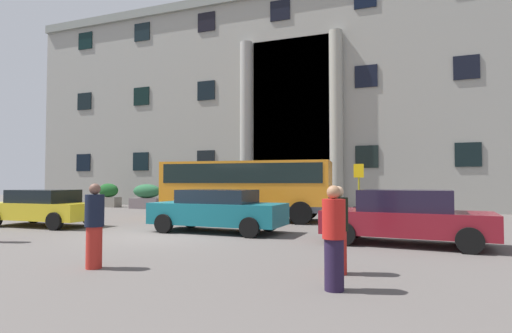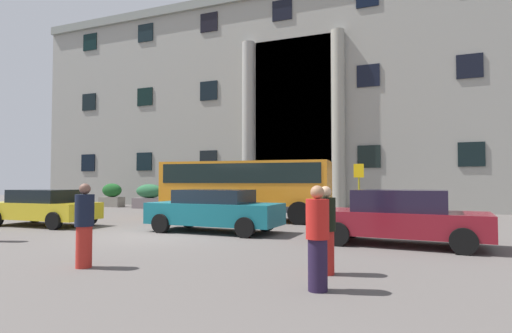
# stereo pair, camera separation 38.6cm
# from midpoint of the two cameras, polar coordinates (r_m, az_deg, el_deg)

# --- Properties ---
(ground_plane) EXTENTS (80.00, 64.00, 0.12)m
(ground_plane) POSITION_cam_midpoint_polar(r_m,az_deg,el_deg) (12.96, -14.61, -9.79)
(ground_plane) COLOR #58524F
(office_building_facade) EXTENTS (38.67, 9.64, 14.06)m
(office_building_facade) POSITION_cam_midpoint_polar(r_m,az_deg,el_deg) (29.44, 5.70, 8.34)
(office_building_facade) COLOR gray
(office_building_facade) RESTS_ON ground_plane
(orange_minibus) EXTENTS (7.39, 3.14, 2.53)m
(orange_minibus) POSITION_cam_midpoint_polar(r_m,az_deg,el_deg) (17.33, -1.97, -2.64)
(orange_minibus) COLOR orange
(orange_minibus) RESTS_ON ground_plane
(bus_stop_sign) EXTENTS (0.44, 0.08, 2.45)m
(bus_stop_sign) POSITION_cam_midpoint_polar(r_m,az_deg,el_deg) (18.12, 13.86, -2.57)
(bus_stop_sign) COLOR #A09B1D
(bus_stop_sign) RESTS_ON ground_plane
(hedge_planter_far_west) EXTENTS (2.00, 0.90, 1.51)m
(hedge_planter_far_west) POSITION_cam_midpoint_polar(r_m,az_deg,el_deg) (25.77, -15.73, -4.18)
(hedge_planter_far_west) COLOR slate
(hedge_planter_far_west) RESTS_ON ground_plane
(hedge_planter_west) EXTENTS (1.87, 0.79, 1.47)m
(hedge_planter_west) POSITION_cam_midpoint_polar(r_m,az_deg,el_deg) (23.05, -4.24, -4.55)
(hedge_planter_west) COLOR gray
(hedge_planter_west) RESTS_ON ground_plane
(hedge_planter_entrance_left) EXTENTS (1.59, 0.74, 1.55)m
(hedge_planter_entrance_left) POSITION_cam_midpoint_polar(r_m,az_deg,el_deg) (28.17, -20.69, -3.91)
(hedge_planter_entrance_left) COLOR gray
(hedge_planter_entrance_left) RESTS_ON ground_plane
(parked_hatchback_near) EXTENTS (4.48, 1.98, 1.40)m
(parked_hatchback_near) POSITION_cam_midpoint_polar(r_m,az_deg,el_deg) (13.38, -6.35, -6.20)
(parked_hatchback_near) COLOR #14626E
(parked_hatchback_near) RESTS_ON ground_plane
(white_taxi_kerbside) EXTENTS (4.21, 2.00, 1.37)m
(white_taxi_kerbside) POSITION_cam_midpoint_polar(r_m,az_deg,el_deg) (17.16, -28.61, -5.13)
(white_taxi_kerbside) COLOR gold
(white_taxi_kerbside) RESTS_ON ground_plane
(parked_compact_extra) EXTENTS (4.39, 2.15, 1.46)m
(parked_compact_extra) POSITION_cam_midpoint_polar(r_m,az_deg,el_deg) (11.37, 19.57, -6.77)
(parked_compact_extra) COLOR maroon
(parked_compact_extra) RESTS_ON ground_plane
(motorcycle_near_kerb) EXTENTS (2.10, 0.55, 0.89)m
(motorcycle_near_kerb) POSITION_cam_midpoint_polar(r_m,az_deg,el_deg) (16.05, -9.36, -6.47)
(motorcycle_near_kerb) COLOR black
(motorcycle_near_kerb) RESTS_ON ground_plane
(scooter_by_planter) EXTENTS (1.95, 0.55, 0.89)m
(scooter_by_planter) POSITION_cam_midpoint_polar(r_m,az_deg,el_deg) (20.61, -28.13, -5.30)
(scooter_by_planter) COLOR black
(scooter_by_planter) RESTS_ON ground_plane
(motorcycle_far_end) EXTENTS (1.88, 0.71, 0.89)m
(motorcycle_far_end) POSITION_cam_midpoint_polar(r_m,az_deg,el_deg) (13.98, 14.64, -7.10)
(motorcycle_far_end) COLOR black
(motorcycle_far_end) RESTS_ON ground_plane
(pedestrian_woman_dark_dress) EXTENTS (0.36, 0.36, 1.59)m
(pedestrian_woman_dark_dress) POSITION_cam_midpoint_polar(r_m,az_deg,el_deg) (7.49, 10.19, -8.87)
(pedestrian_woman_dark_dress) COLOR #A9201B
(pedestrian_woman_dark_dress) RESTS_ON ground_plane
(pedestrian_man_red_shirt) EXTENTS (0.36, 0.36, 1.62)m
(pedestrian_man_red_shirt) POSITION_cam_midpoint_polar(r_m,az_deg,el_deg) (6.35, 9.32, -9.97)
(pedestrian_man_red_shirt) COLOR #221732
(pedestrian_man_red_shirt) RESTS_ON ground_plane
(pedestrian_woman_with_bag) EXTENTS (0.36, 0.36, 1.64)m
(pedestrian_woman_with_bag) POSITION_cam_midpoint_polar(r_m,az_deg,el_deg) (8.50, -23.27, -7.75)
(pedestrian_woman_with_bag) COLOR #B0271F
(pedestrian_woman_with_bag) RESTS_ON ground_plane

